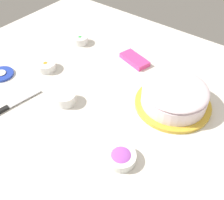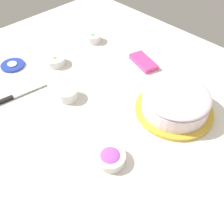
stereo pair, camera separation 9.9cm
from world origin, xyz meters
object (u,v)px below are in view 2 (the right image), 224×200
Objects in this scene: sprinkle_bowl_yellow at (67,93)px; candy_box_lower at (143,61)px; spreading_knife at (13,97)px; sprinkle_bowl_green at (93,38)px; frosting_tub_lid at (13,65)px; frosted_cake at (175,102)px; sprinkle_bowl_orange at (55,61)px; sprinkle_bowl_rainbow at (110,157)px.

sprinkle_bowl_yellow reaches higher than candy_box_lower.
spreading_knife is 0.52m from sprinkle_bowl_green.
frosting_tub_lid is 0.35m from sprinkle_bowl_yellow.
sprinkle_bowl_yellow is (-0.34, -0.24, -0.02)m from frosted_cake.
sprinkle_bowl_green reaches higher than spreading_knife.
spreading_knife is 2.87× the size of sprinkle_bowl_yellow.
sprinkle_bowl_orange is (0.13, 0.15, 0.01)m from frosting_tub_lid.
frosting_tub_lid is 1.08× the size of sprinkle_bowl_rainbow.
spreading_knife is 0.49m from sprinkle_bowl_rainbow.
sprinkle_bowl_orange is at bearing -117.90° from candy_box_lower.
frosting_tub_lid is at bearing -129.63° from sprinkle_bowl_orange.
frosting_tub_lid is 0.42m from sprinkle_bowl_green.
candy_box_lower reaches higher than spreading_knife.
spreading_knife is at bearing -140.80° from frosted_cake.
spreading_knife is at bearing -28.64° from frosting_tub_lid.
frosted_cake is at bearing 39.20° from spreading_knife.
candy_box_lower is at bearing 6.83° from sprinkle_bowl_green.
sprinkle_bowl_yellow reaches higher than sprinkle_bowl_rainbow.
sprinkle_bowl_rainbow is (-0.01, -0.33, -0.03)m from frosted_cake.
sprinkle_bowl_orange is 0.40m from candy_box_lower.
spreading_knife is 0.22m from sprinkle_bowl_yellow.
candy_box_lower is at bearing 46.40° from sprinkle_bowl_orange.
candy_box_lower is (-0.27, 0.47, -0.01)m from sprinkle_bowl_rainbow.
frosted_cake is 2.99× the size of sprinkle_bowl_rainbow.
frosted_cake reaches higher than sprinkle_bowl_yellow.
frosted_cake is at bearing 35.59° from sprinkle_bowl_yellow.
sprinkle_bowl_rainbow is at bearing 9.03° from spreading_knife.
spreading_knife is 2.41× the size of sprinkle_bowl_rainbow.
sprinkle_bowl_orange is 0.62× the size of candy_box_lower.
frosted_cake reaches higher than sprinkle_bowl_rainbow.
sprinkle_bowl_yellow is 0.93× the size of sprinkle_bowl_orange.
sprinkle_bowl_yellow reaches higher than sprinkle_bowl_orange.
sprinkle_bowl_orange is (-0.55, 0.18, 0.00)m from sprinkle_bowl_rainbow.
sprinkle_bowl_green reaches higher than candy_box_lower.
candy_box_lower is at bearing 81.72° from sprinkle_bowl_yellow.
frosted_cake is at bearing 88.14° from sprinkle_bowl_rainbow.
sprinkle_bowl_rainbow is 0.58m from sprinkle_bowl_orange.
sprinkle_bowl_green is (-0.58, 0.44, 0.00)m from sprinkle_bowl_rainbow.
spreading_knife is (-0.49, -0.40, -0.04)m from frosted_cake.
sprinkle_bowl_orange is (-0.07, 0.26, 0.01)m from spreading_knife.
sprinkle_bowl_orange is at bearing 156.02° from sprinkle_bowl_yellow.
frosting_tub_lid is (-0.69, -0.30, -0.04)m from frosted_cake.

